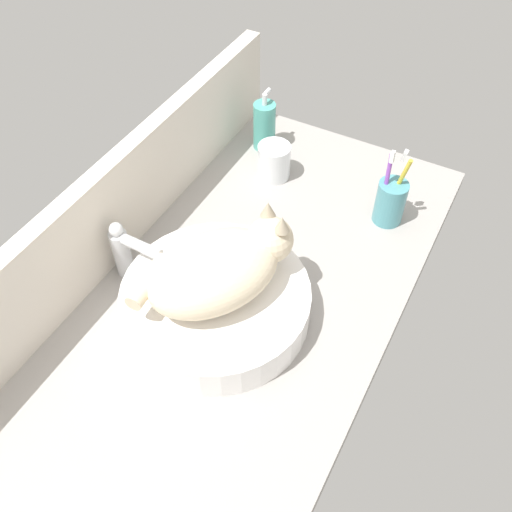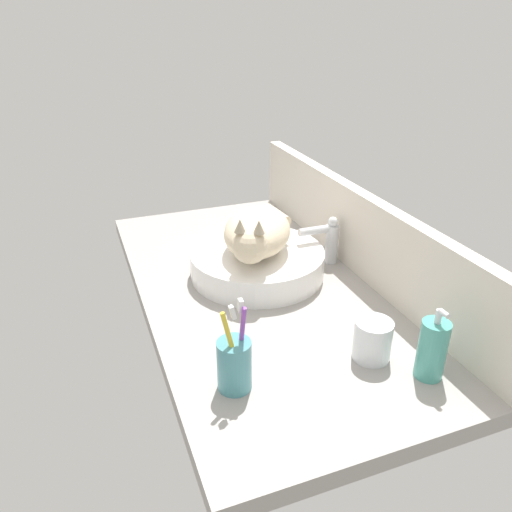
% 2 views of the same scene
% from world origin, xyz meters
% --- Properties ---
extents(ground_plane, '(1.17, 0.60, 0.04)m').
position_xyz_m(ground_plane, '(0.00, 0.00, -0.02)').
color(ground_plane, '#9E9993').
extents(backsplash_panel, '(1.17, 0.04, 0.22)m').
position_xyz_m(backsplash_panel, '(0.00, 0.28, 0.11)').
color(backsplash_panel, silver).
rests_on(backsplash_panel, ground_plane).
extents(sink_basin, '(0.36, 0.36, 0.07)m').
position_xyz_m(sink_basin, '(-0.06, 0.01, 0.04)').
color(sink_basin, white).
rests_on(sink_basin, ground_plane).
extents(cat, '(0.30, 0.27, 0.14)m').
position_xyz_m(cat, '(-0.05, 0.01, 0.13)').
color(cat, beige).
rests_on(cat, sink_basin).
extents(faucet, '(0.04, 0.12, 0.14)m').
position_xyz_m(faucet, '(-0.05, 0.22, 0.07)').
color(faucet, silver).
rests_on(faucet, ground_plane).
extents(soap_dispenser, '(0.05, 0.05, 0.16)m').
position_xyz_m(soap_dispenser, '(0.45, 0.18, 0.06)').
color(soap_dispenser, teal).
rests_on(soap_dispenser, ground_plane).
extents(toothbrush_cup, '(0.06, 0.06, 0.19)m').
position_xyz_m(toothbrush_cup, '(0.34, -0.18, 0.05)').
color(toothbrush_cup, teal).
rests_on(toothbrush_cup, ground_plane).
extents(water_glass, '(0.08, 0.08, 0.09)m').
position_xyz_m(water_glass, '(0.36, 0.11, 0.04)').
color(water_glass, white).
rests_on(water_glass, ground_plane).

